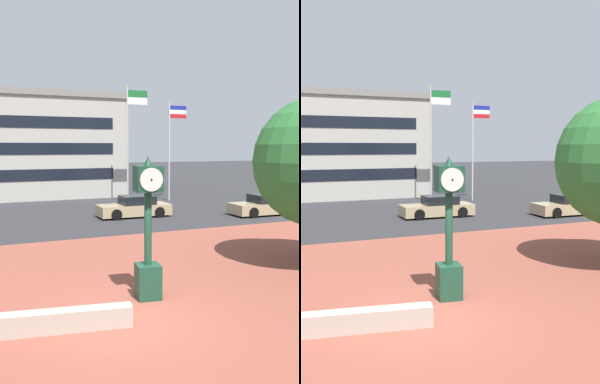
# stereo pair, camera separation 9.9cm
# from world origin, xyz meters

# --- Properties ---
(ground_plane) EXTENTS (200.00, 200.00, 0.00)m
(ground_plane) POSITION_xyz_m (0.00, 0.00, 0.00)
(ground_plane) COLOR #2D2D30
(plaza_brick_paving) EXTENTS (44.00, 13.70, 0.01)m
(plaza_brick_paving) POSITION_xyz_m (0.00, 2.85, 0.00)
(plaza_brick_paving) COLOR brown
(plaza_brick_paving) RESTS_ON ground
(planter_wall) EXTENTS (3.22, 0.93, 0.50)m
(planter_wall) POSITION_xyz_m (-1.59, -0.01, 0.25)
(planter_wall) COLOR #ADA393
(planter_wall) RESTS_ON ground
(street_clock) EXTENTS (0.80, 0.85, 3.97)m
(street_clock) POSITION_xyz_m (1.06, 1.24, 1.91)
(street_clock) COLOR #19422D
(street_clock) RESTS_ON ground
(car_street_near) EXTENTS (4.37, 2.05, 1.28)m
(car_street_near) POSITION_xyz_m (13.62, 12.21, 0.57)
(car_street_near) COLOR tan
(car_street_near) RESTS_ON ground
(car_street_mid) EXTENTS (4.39, 1.93, 1.28)m
(car_street_mid) POSITION_xyz_m (5.87, 14.67, 0.57)
(car_street_mid) COLOR tan
(car_street_mid) RESTS_ON ground
(flagpole_primary) EXTENTS (1.68, 0.14, 8.69)m
(flagpole_primary) POSITION_xyz_m (8.01, 21.07, 5.21)
(flagpole_primary) COLOR silver
(flagpole_primary) RESTS_ON ground
(flagpole_secondary) EXTENTS (1.54, 0.14, 7.68)m
(flagpole_secondary) POSITION_xyz_m (11.45, 21.07, 4.56)
(flagpole_secondary) COLOR silver
(flagpole_secondary) RESTS_ON ground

